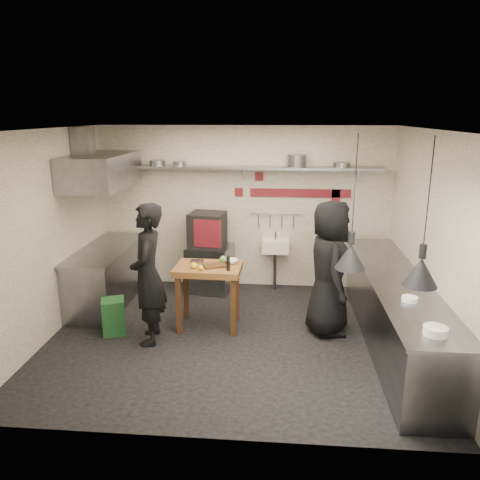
# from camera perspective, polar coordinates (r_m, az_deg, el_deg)

# --- Properties ---
(floor) EXTENTS (5.00, 5.00, 0.00)m
(floor) POSITION_cam_1_polar(r_m,az_deg,el_deg) (6.60, -0.88, -11.74)
(floor) COLOR black
(floor) RESTS_ON ground
(ceiling) EXTENTS (5.00, 5.00, 0.00)m
(ceiling) POSITION_cam_1_polar(r_m,az_deg,el_deg) (5.89, -0.99, 13.34)
(ceiling) COLOR beige
(ceiling) RESTS_ON floor
(wall_back) EXTENTS (5.00, 0.04, 2.80)m
(wall_back) POSITION_cam_1_polar(r_m,az_deg,el_deg) (8.14, 0.56, 3.92)
(wall_back) COLOR silver
(wall_back) RESTS_ON floor
(wall_front) EXTENTS (5.00, 0.04, 2.80)m
(wall_front) POSITION_cam_1_polar(r_m,az_deg,el_deg) (4.12, -3.90, -7.54)
(wall_front) COLOR silver
(wall_front) RESTS_ON floor
(wall_left) EXTENTS (0.04, 4.20, 2.80)m
(wall_left) POSITION_cam_1_polar(r_m,az_deg,el_deg) (6.81, -22.34, 0.53)
(wall_left) COLOR silver
(wall_left) RESTS_ON floor
(wall_right) EXTENTS (0.04, 4.20, 2.80)m
(wall_right) POSITION_cam_1_polar(r_m,az_deg,el_deg) (6.36, 22.10, -0.43)
(wall_right) COLOR silver
(wall_right) RESTS_ON floor
(red_band_horiz) EXTENTS (1.70, 0.02, 0.14)m
(red_band_horiz) POSITION_cam_1_polar(r_m,az_deg,el_deg) (8.05, 7.35, 5.70)
(red_band_horiz) COLOR maroon
(red_band_horiz) RESTS_ON wall_back
(red_band_vert) EXTENTS (0.14, 0.02, 1.10)m
(red_band_vert) POSITION_cam_1_polar(r_m,az_deg,el_deg) (8.19, 11.43, 2.26)
(red_band_vert) COLOR maroon
(red_band_vert) RESTS_ON wall_back
(red_tile_a) EXTENTS (0.14, 0.02, 0.14)m
(red_tile_a) POSITION_cam_1_polar(r_m,az_deg,el_deg) (8.01, 2.36, 7.72)
(red_tile_a) COLOR maroon
(red_tile_a) RESTS_ON wall_back
(red_tile_b) EXTENTS (0.14, 0.02, 0.14)m
(red_tile_b) POSITION_cam_1_polar(r_m,az_deg,el_deg) (8.07, -0.15, 5.85)
(red_tile_b) COLOR maroon
(red_tile_b) RESTS_ON wall_back
(back_shelf) EXTENTS (4.60, 0.34, 0.04)m
(back_shelf) POSITION_cam_1_polar(r_m,az_deg,el_deg) (7.85, 0.47, 8.82)
(back_shelf) COLOR slate
(back_shelf) RESTS_ON wall_back
(shelf_bracket_left) EXTENTS (0.04, 0.06, 0.24)m
(shelf_bracket_left) POSITION_cam_1_polar(r_m,az_deg,el_deg) (8.37, -12.67, 8.17)
(shelf_bracket_left) COLOR slate
(shelf_bracket_left) RESTS_ON wall_back
(shelf_bracket_mid) EXTENTS (0.04, 0.06, 0.24)m
(shelf_bracket_mid) POSITION_cam_1_polar(r_m,az_deg,el_deg) (8.01, 0.56, 8.23)
(shelf_bracket_mid) COLOR slate
(shelf_bracket_mid) RESTS_ON wall_back
(shelf_bracket_right) EXTENTS (0.04, 0.06, 0.24)m
(shelf_bracket_right) POSITION_cam_1_polar(r_m,az_deg,el_deg) (8.09, 14.23, 7.84)
(shelf_bracket_right) COLOR slate
(shelf_bracket_right) RESTS_ON wall_back
(pan_far_left) EXTENTS (0.27, 0.27, 0.09)m
(pan_far_left) POSITION_cam_1_polar(r_m,az_deg,el_deg) (8.08, -10.02, 9.25)
(pan_far_left) COLOR slate
(pan_far_left) RESTS_ON back_shelf
(pan_mid_left) EXTENTS (0.26, 0.26, 0.07)m
(pan_mid_left) POSITION_cam_1_polar(r_m,az_deg,el_deg) (8.00, -7.40, 9.22)
(pan_mid_left) COLOR slate
(pan_mid_left) RESTS_ON back_shelf
(stock_pot) EXTENTS (0.38, 0.38, 0.20)m
(stock_pot) POSITION_cam_1_polar(r_m,az_deg,el_deg) (7.82, 6.92, 9.58)
(stock_pot) COLOR slate
(stock_pot) RESTS_ON back_shelf
(pan_right) EXTENTS (0.34, 0.34, 0.08)m
(pan_right) POSITION_cam_1_polar(r_m,az_deg,el_deg) (7.88, 12.27, 8.95)
(pan_right) COLOR slate
(pan_right) RESTS_ON back_shelf
(oven_stand) EXTENTS (0.80, 0.75, 0.80)m
(oven_stand) POSITION_cam_1_polar(r_m,az_deg,el_deg) (8.12, -3.66, -3.45)
(oven_stand) COLOR slate
(oven_stand) RESTS_ON floor
(combi_oven) EXTENTS (0.64, 0.61, 0.58)m
(combi_oven) POSITION_cam_1_polar(r_m,az_deg,el_deg) (7.92, -4.00, 1.28)
(combi_oven) COLOR black
(combi_oven) RESTS_ON oven_stand
(oven_door) EXTENTS (0.46, 0.10, 0.46)m
(oven_door) POSITION_cam_1_polar(r_m,az_deg,el_deg) (7.66, -4.00, 0.79)
(oven_door) COLOR maroon
(oven_door) RESTS_ON combi_oven
(oven_glass) EXTENTS (0.37, 0.07, 0.34)m
(oven_glass) POSITION_cam_1_polar(r_m,az_deg,el_deg) (7.69, -4.49, 0.84)
(oven_glass) COLOR black
(oven_glass) RESTS_ON oven_door
(hand_sink) EXTENTS (0.46, 0.34, 0.22)m
(hand_sink) POSITION_cam_1_polar(r_m,az_deg,el_deg) (8.08, 4.34, -0.72)
(hand_sink) COLOR white
(hand_sink) RESTS_ON wall_back
(sink_tap) EXTENTS (0.03, 0.03, 0.14)m
(sink_tap) POSITION_cam_1_polar(r_m,az_deg,el_deg) (8.04, 4.37, 0.51)
(sink_tap) COLOR slate
(sink_tap) RESTS_ON hand_sink
(sink_drain) EXTENTS (0.06, 0.06, 0.66)m
(sink_drain) POSITION_cam_1_polar(r_m,az_deg,el_deg) (8.18, 4.28, -3.76)
(sink_drain) COLOR slate
(sink_drain) RESTS_ON floor
(utensil_rail) EXTENTS (0.90, 0.02, 0.02)m
(utensil_rail) POSITION_cam_1_polar(r_m,az_deg,el_deg) (8.09, 4.43, 3.23)
(utensil_rail) COLOR slate
(utensil_rail) RESTS_ON wall_back
(counter_right) EXTENTS (0.70, 3.80, 0.90)m
(counter_right) POSITION_cam_1_polar(r_m,az_deg,el_deg) (6.57, 18.32, -8.38)
(counter_right) COLOR slate
(counter_right) RESTS_ON floor
(counter_right_top) EXTENTS (0.76, 3.90, 0.03)m
(counter_right_top) POSITION_cam_1_polar(r_m,az_deg,el_deg) (6.40, 18.67, -4.55)
(counter_right_top) COLOR slate
(counter_right_top) RESTS_ON counter_right
(plate_stack) EXTENTS (0.27, 0.27, 0.09)m
(plate_stack) POSITION_cam_1_polar(r_m,az_deg,el_deg) (4.93, 22.71, -10.19)
(plate_stack) COLOR white
(plate_stack) RESTS_ON counter_right_top
(small_bowl_right) EXTENTS (0.24, 0.24, 0.05)m
(small_bowl_right) POSITION_cam_1_polar(r_m,az_deg,el_deg) (5.68, 19.98, -6.77)
(small_bowl_right) COLOR white
(small_bowl_right) RESTS_ON counter_right_top
(counter_left) EXTENTS (0.70, 1.90, 0.90)m
(counter_left) POSITION_cam_1_polar(r_m,az_deg,el_deg) (7.86, -15.95, -4.29)
(counter_left) COLOR slate
(counter_left) RESTS_ON floor
(counter_left_top) EXTENTS (0.76, 2.00, 0.03)m
(counter_left_top) POSITION_cam_1_polar(r_m,az_deg,el_deg) (7.72, -16.19, -1.03)
(counter_left_top) COLOR slate
(counter_left_top) RESTS_ON counter_left
(extractor_hood) EXTENTS (0.78, 1.60, 0.50)m
(extractor_hood) POSITION_cam_1_polar(r_m,az_deg,el_deg) (7.46, -16.53, 8.11)
(extractor_hood) COLOR slate
(extractor_hood) RESTS_ON ceiling
(hood_duct) EXTENTS (0.28, 0.28, 0.50)m
(hood_duct) POSITION_cam_1_polar(r_m,az_deg,el_deg) (7.52, -18.57, 11.07)
(hood_duct) COLOR slate
(hood_duct) RESTS_ON ceiling
(green_bin) EXTENTS (0.39, 0.39, 0.50)m
(green_bin) POSITION_cam_1_polar(r_m,az_deg,el_deg) (6.84, -15.15, -8.97)
(green_bin) COLOR #1C5327
(green_bin) RESTS_ON floor
(prep_table) EXTENTS (0.94, 0.67, 0.92)m
(prep_table) POSITION_cam_1_polar(r_m,az_deg,el_deg) (6.75, -3.84, -6.87)
(prep_table) COLOR brown
(prep_table) RESTS_ON floor
(cutting_board) EXTENTS (0.36, 0.32, 0.02)m
(cutting_board) POSITION_cam_1_polar(r_m,az_deg,el_deg) (6.56, -3.15, -3.12)
(cutting_board) COLOR #462A17
(cutting_board) RESTS_ON prep_table
(pepper_mill) EXTENTS (0.06, 0.06, 0.20)m
(pepper_mill) POSITION_cam_1_polar(r_m,az_deg,el_deg) (6.35, -1.45, -2.88)
(pepper_mill) COLOR black
(pepper_mill) RESTS_ON prep_table
(lemon_a) EXTENTS (0.10, 0.10, 0.09)m
(lemon_a) POSITION_cam_1_polar(r_m,az_deg,el_deg) (6.49, -5.65, -3.13)
(lemon_a) COLOR yellow
(lemon_a) RESTS_ON prep_table
(lemon_b) EXTENTS (0.09, 0.09, 0.07)m
(lemon_b) POSITION_cam_1_polar(r_m,az_deg,el_deg) (6.39, -4.80, -3.40)
(lemon_b) COLOR yellow
(lemon_b) RESTS_ON prep_table
(veg_ball) EXTENTS (0.12, 0.12, 0.11)m
(veg_ball) POSITION_cam_1_polar(r_m,az_deg,el_deg) (6.69, -2.07, -2.40)
(veg_ball) COLOR #598B3E
(veg_ball) RESTS_ON prep_table
(steel_tray) EXTENTS (0.18, 0.12, 0.03)m
(steel_tray) POSITION_cam_1_polar(r_m,az_deg,el_deg) (6.75, -5.24, -2.59)
(steel_tray) COLOR slate
(steel_tray) RESTS_ON prep_table
(bowl) EXTENTS (0.21, 0.21, 0.06)m
(bowl) POSITION_cam_1_polar(r_m,az_deg,el_deg) (6.68, -1.03, -2.60)
(bowl) COLOR white
(bowl) RESTS_ON prep_table
(heat_lamp_near) EXTENTS (0.43, 0.43, 1.44)m
(heat_lamp_near) POSITION_cam_1_polar(r_m,az_deg,el_deg) (5.04, 13.70, 4.37)
(heat_lamp_near) COLOR black
(heat_lamp_near) RESTS_ON ceiling
(heat_lamp_far) EXTENTS (0.34, 0.34, 1.45)m
(heat_lamp_far) POSITION_cam_1_polar(r_m,az_deg,el_deg) (4.75, 21.82, 3.00)
(heat_lamp_far) COLOR black
(heat_lamp_far) RESTS_ON ceiling
(chef_left) EXTENTS (0.55, 0.75, 1.90)m
(chef_left) POSITION_cam_1_polar(r_m,az_deg,el_deg) (6.27, -11.17, -4.13)
(chef_left) COLOR black
(chef_left) RESTS_ON floor
(chef_right) EXTENTS (0.68, 0.97, 1.88)m
(chef_right) POSITION_cam_1_polar(r_m,az_deg,el_deg) (6.53, 10.81, -3.39)
(chef_right) COLOR black
(chef_right) RESTS_ON floor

